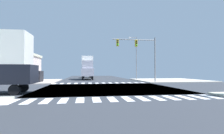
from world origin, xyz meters
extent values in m
cube|color=#2C3037|center=(0.00, 0.00, -0.03)|extent=(14.00, 90.00, 0.05)
cube|color=#2C3037|center=(0.00, 0.00, -0.03)|extent=(90.00, 12.00, 0.05)
cube|color=#B2ADA3|center=(13.00, 12.00, 0.07)|extent=(12.00, 12.00, 0.14)
cube|color=#B5AAA2|center=(-13.00, 12.00, 0.07)|extent=(12.00, 12.00, 0.14)
cube|color=silver|center=(-6.75, -7.30, 0.00)|extent=(0.50, 2.00, 0.01)
cube|color=silver|center=(-5.75, -7.30, 0.00)|extent=(0.50, 2.00, 0.01)
cube|color=silver|center=(-4.75, -7.30, 0.00)|extent=(0.50, 2.00, 0.01)
cube|color=silver|center=(-3.75, -7.30, 0.00)|extent=(0.50, 2.00, 0.01)
cube|color=silver|center=(-2.75, -7.30, 0.00)|extent=(0.50, 2.00, 0.01)
cube|color=silver|center=(-1.75, -7.30, 0.00)|extent=(0.50, 2.00, 0.01)
cube|color=silver|center=(-0.75, -7.30, 0.00)|extent=(0.50, 2.00, 0.01)
cube|color=silver|center=(0.25, -7.30, 0.00)|extent=(0.50, 2.00, 0.01)
cube|color=silver|center=(1.25, -7.30, 0.00)|extent=(0.50, 2.00, 0.01)
cube|color=silver|center=(2.25, -7.30, 0.00)|extent=(0.50, 2.00, 0.01)
cube|color=silver|center=(3.25, -7.30, 0.00)|extent=(0.50, 2.00, 0.01)
cube|color=silver|center=(4.25, -7.30, 0.00)|extent=(0.50, 2.00, 0.01)
cube|color=silver|center=(5.25, -7.30, 0.00)|extent=(0.50, 2.00, 0.01)
cube|color=silver|center=(6.25, -7.30, 0.00)|extent=(0.50, 2.00, 0.01)
cube|color=silver|center=(-6.75, 7.30, 0.00)|extent=(0.50, 2.00, 0.01)
cube|color=silver|center=(-5.75, 7.30, 0.00)|extent=(0.50, 2.00, 0.01)
cube|color=silver|center=(-4.75, 7.30, 0.00)|extent=(0.50, 2.00, 0.01)
cube|color=silver|center=(-3.75, 7.30, 0.00)|extent=(0.50, 2.00, 0.01)
cube|color=silver|center=(-2.75, 7.30, 0.00)|extent=(0.50, 2.00, 0.01)
cube|color=silver|center=(-1.75, 7.30, 0.00)|extent=(0.50, 2.00, 0.01)
cube|color=silver|center=(-0.75, 7.30, 0.00)|extent=(0.50, 2.00, 0.01)
cube|color=silver|center=(0.25, 7.30, 0.00)|extent=(0.50, 2.00, 0.01)
cube|color=silver|center=(1.25, 7.30, 0.00)|extent=(0.50, 2.00, 0.01)
cube|color=silver|center=(2.25, 7.30, 0.00)|extent=(0.50, 2.00, 0.01)
cube|color=silver|center=(3.25, 7.30, 0.00)|extent=(0.50, 2.00, 0.01)
cube|color=silver|center=(4.25, 7.30, 0.00)|extent=(0.50, 2.00, 0.01)
cube|color=silver|center=(5.25, 7.30, 0.00)|extent=(0.50, 2.00, 0.01)
cube|color=silver|center=(6.25, 7.30, 0.00)|extent=(0.50, 2.00, 0.01)
cylinder|color=gray|center=(8.22, 7.06, 3.47)|extent=(0.20, 0.20, 6.95)
cylinder|color=gray|center=(4.87, 7.06, 6.55)|extent=(6.70, 0.14, 0.14)
cube|color=yellow|center=(5.20, 7.06, 6.00)|extent=(0.32, 0.40, 1.00)
sphere|color=black|center=(5.20, 6.82, 6.31)|extent=(0.22, 0.22, 0.22)
sphere|color=black|center=(5.20, 6.82, 6.00)|extent=(0.22, 0.22, 0.22)
sphere|color=green|center=(5.20, 6.82, 5.69)|extent=(0.22, 0.22, 0.22)
cube|color=yellow|center=(2.32, 7.06, 6.00)|extent=(0.32, 0.40, 1.00)
sphere|color=black|center=(2.32, 6.82, 6.31)|extent=(0.22, 0.22, 0.22)
sphere|color=black|center=(2.32, 6.82, 6.00)|extent=(0.22, 0.22, 0.22)
sphere|color=green|center=(2.32, 6.82, 5.69)|extent=(0.22, 0.22, 0.22)
cylinder|color=gray|center=(7.87, 15.72, 4.36)|extent=(0.16, 0.16, 8.71)
cylinder|color=gray|center=(7.17, 15.72, 8.61)|extent=(1.40, 0.10, 0.10)
ellipsoid|color=silver|center=(6.47, 15.72, 8.56)|extent=(0.60, 0.32, 0.20)
cube|color=black|center=(-9.09, 9.36, 0.90)|extent=(0.24, 2.20, 1.80)
cylinder|color=black|center=(-1.04, 15.37, 0.40)|extent=(0.26, 0.80, 0.80)
cylinder|color=black|center=(-2.96, 15.37, 0.40)|extent=(0.26, 0.80, 0.80)
cylinder|color=black|center=(-1.04, 20.26, 0.40)|extent=(0.26, 0.80, 0.80)
cylinder|color=black|center=(-2.96, 20.26, 0.40)|extent=(0.26, 0.80, 0.80)
cube|color=#A9A9BB|center=(-2.00, 17.81, 1.54)|extent=(2.40, 7.20, 1.49)
cube|color=white|center=(-2.00, 18.89, 3.57)|extent=(2.30, 4.18, 2.56)
cube|color=#A9A9BB|center=(-2.00, 15.65, 3.03)|extent=(2.11, 2.02, 1.49)
cylinder|color=black|center=(-7.62, -4.46, 0.40)|extent=(0.80, 0.26, 0.80)
cylinder|color=black|center=(-7.62, -2.54, 0.40)|extent=(0.80, 0.26, 0.80)
cube|color=white|center=(-8.99, -3.50, 3.57)|extent=(4.18, 2.30, 2.56)
cylinder|color=black|center=(-1.22, 25.08, 0.37)|extent=(0.26, 0.74, 0.74)
cylinder|color=black|center=(-2.78, 25.08, 0.37)|extent=(0.26, 0.74, 0.74)
cylinder|color=black|center=(-1.22, 28.21, 0.37)|extent=(0.26, 0.74, 0.74)
cylinder|color=black|center=(-2.78, 28.21, 0.37)|extent=(0.26, 0.74, 0.74)
cube|color=gold|center=(-2.00, 26.64, 1.18)|extent=(1.96, 4.60, 0.88)
cube|color=black|center=(-2.00, 26.64, 1.98)|extent=(1.69, 3.22, 0.72)
camera|label=1|loc=(-2.45, -18.18, 1.81)|focal=27.66mm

